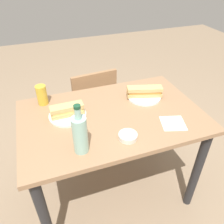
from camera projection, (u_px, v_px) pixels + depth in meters
ground_plane at (112, 188)px, 1.89m from camera, size 8.00×8.00×0.00m
dining_table at (112, 130)px, 1.52m from camera, size 1.16×0.75×0.77m
chair_far at (92, 105)px, 2.05m from camera, size 0.44×0.44×0.84m
plate_near at (68, 115)px, 1.42m from camera, size 0.24×0.24×0.01m
baguette_sandwich_near at (67, 110)px, 1.40m from camera, size 0.21×0.07×0.07m
knife_near at (64, 110)px, 1.45m from camera, size 0.18×0.04×0.01m
plate_far at (144, 96)px, 1.60m from camera, size 0.24×0.24×0.01m
baguette_sandwich_far at (144, 91)px, 1.58m from camera, size 0.25×0.14×0.07m
knife_far at (141, 92)px, 1.64m from camera, size 0.18×0.03×0.01m
water_bottle at (80, 134)px, 1.12m from camera, size 0.08×0.08×0.29m
beer_glass at (42, 95)px, 1.50m from camera, size 0.07×0.07×0.14m
olive_bowl at (128, 136)px, 1.25m from camera, size 0.11×0.11×0.03m
paper_napkin at (173, 123)px, 1.37m from camera, size 0.17×0.17×0.00m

